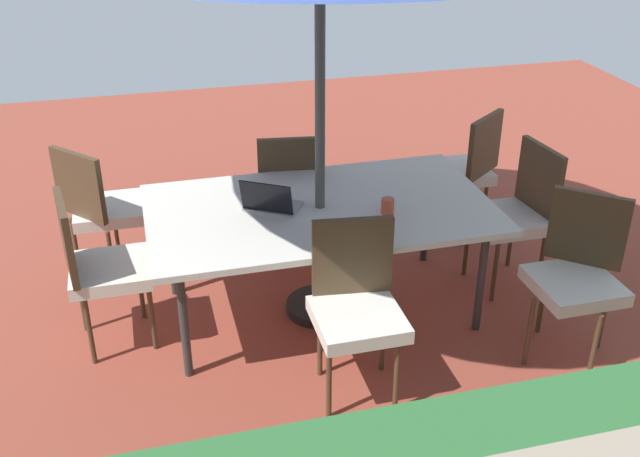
% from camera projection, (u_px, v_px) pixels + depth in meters
% --- Properties ---
extents(ground_plane, '(10.00, 10.00, 0.02)m').
position_uv_depth(ground_plane, '(320.00, 311.00, 4.92)').
color(ground_plane, brown).
extents(dining_table, '(2.09, 1.19, 0.75)m').
position_uv_depth(dining_table, '(320.00, 213.00, 4.58)').
color(dining_table, silver).
rests_on(dining_table, ground_plane).
extents(chair_southwest, '(0.58, 0.58, 0.98)m').
position_uv_depth(chair_southwest, '(464.00, 167.00, 5.62)').
color(chair_southwest, silver).
rests_on(chair_southwest, ground_plane).
extents(chair_north, '(0.48, 0.49, 0.98)m').
position_uv_depth(chair_north, '(356.00, 303.00, 3.99)').
color(chair_north, silver).
rests_on(chair_north, ground_plane).
extents(chair_west, '(0.48, 0.47, 0.98)m').
position_uv_depth(chair_west, '(517.00, 209.00, 4.98)').
color(chair_west, silver).
rests_on(chair_west, ground_plane).
extents(chair_east, '(0.49, 0.48, 0.98)m').
position_uv_depth(chair_east, '(98.00, 263.00, 4.36)').
color(chair_east, silver).
rests_on(chair_east, ground_plane).
extents(chair_southeast, '(0.59, 0.59, 0.98)m').
position_uv_depth(chair_southeast, '(100.00, 205.00, 5.04)').
color(chair_southeast, silver).
rests_on(chair_southeast, ground_plane).
extents(chair_south, '(0.48, 0.49, 0.98)m').
position_uv_depth(chair_south, '(289.00, 188.00, 5.28)').
color(chair_south, silver).
rests_on(chair_south, ground_plane).
extents(chair_northwest, '(0.58, 0.59, 0.98)m').
position_uv_depth(chair_northwest, '(578.00, 271.00, 4.28)').
color(chair_northwest, silver).
rests_on(chair_northwest, ground_plane).
extents(laptop, '(0.40, 0.38, 0.21)m').
position_uv_depth(laptop, '(271.00, 203.00, 4.49)').
color(laptop, gray).
rests_on(laptop, dining_table).
extents(cup, '(0.08, 0.08, 0.10)m').
position_uv_depth(cup, '(388.00, 206.00, 4.46)').
color(cup, '#CC4C33').
rests_on(cup, dining_table).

